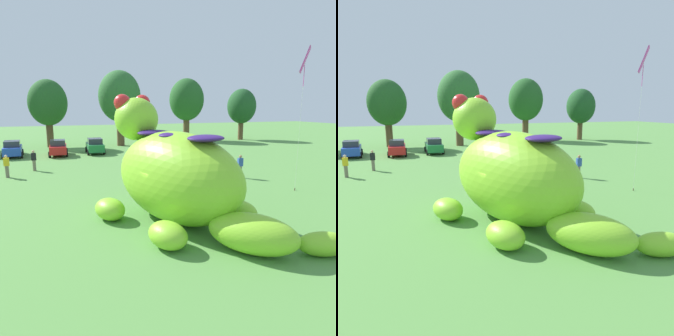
% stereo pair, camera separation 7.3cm
% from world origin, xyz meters
% --- Properties ---
extents(ground_plane, '(160.00, 160.00, 0.00)m').
position_xyz_m(ground_plane, '(0.00, 0.00, 0.00)').
color(ground_plane, '#568E42').
extents(giant_inflatable_creature, '(8.38, 10.24, 5.82)m').
position_xyz_m(giant_inflatable_creature, '(0.55, -0.33, 2.13)').
color(giant_inflatable_creature, '#8CD12D').
rests_on(giant_inflatable_creature, ground).
extents(car_blue, '(2.10, 4.18, 1.72)m').
position_xyz_m(car_blue, '(-8.72, 22.90, 0.86)').
color(car_blue, '#2347B7').
rests_on(car_blue, ground).
extents(car_red, '(2.03, 4.15, 1.72)m').
position_xyz_m(car_red, '(-4.22, 22.29, 0.86)').
color(car_red, red).
rests_on(car_red, ground).
extents(car_green, '(2.00, 4.13, 1.72)m').
position_xyz_m(car_green, '(-0.28, 22.60, 0.86)').
color(car_green, '#1E7238').
rests_on(car_green, ground).
extents(tree_mid_left, '(4.87, 4.87, 8.65)m').
position_xyz_m(tree_mid_left, '(-5.04, 30.45, 5.66)').
color(tree_mid_left, brown).
rests_on(tree_mid_left, ground).
extents(tree_centre_left, '(5.58, 5.58, 9.91)m').
position_xyz_m(tree_centre_left, '(3.96, 28.83, 6.48)').
color(tree_centre_left, brown).
rests_on(tree_centre_left, ground).
extents(tree_centre, '(5.35, 5.35, 9.49)m').
position_xyz_m(tree_centre, '(15.10, 32.22, 6.21)').
color(tree_centre, brown).
rests_on(tree_centre, ground).
extents(tree_centre_right, '(4.50, 4.50, 7.99)m').
position_xyz_m(tree_centre_right, '(23.70, 30.12, 5.23)').
color(tree_centre_right, brown).
rests_on(tree_centre_right, ground).
extents(spectator_near_inflatable, '(0.38, 0.26, 1.71)m').
position_xyz_m(spectator_near_inflatable, '(3.60, 5.22, 0.85)').
color(spectator_near_inflatable, '#726656').
rests_on(spectator_near_inflatable, ground).
extents(spectator_mid_field, '(0.38, 0.26, 1.71)m').
position_xyz_m(spectator_mid_field, '(-6.23, 14.31, 0.85)').
color(spectator_mid_field, '#726656').
rests_on(spectator_mid_field, ground).
extents(spectator_by_cars, '(0.38, 0.26, 1.71)m').
position_xyz_m(spectator_by_cars, '(5.54, 18.51, 0.85)').
color(spectator_by_cars, '#726656').
rests_on(spectator_by_cars, ground).
extents(spectator_wandering, '(0.38, 0.26, 1.71)m').
position_xyz_m(spectator_wandering, '(8.24, 6.27, 0.85)').
color(spectator_wandering, '#726656').
rests_on(spectator_wandering, ground).
extents(spectator_far_side, '(0.38, 0.26, 1.71)m').
position_xyz_m(spectator_far_side, '(-7.99, 12.30, 0.85)').
color(spectator_far_side, '#726656').
rests_on(spectator_far_side, ground).
extents(tethered_flying_kite, '(1.13, 1.13, 8.59)m').
position_xyz_m(tethered_flying_kite, '(9.51, 1.97, 7.73)').
color(tethered_flying_kite, brown).
rests_on(tethered_flying_kite, ground).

